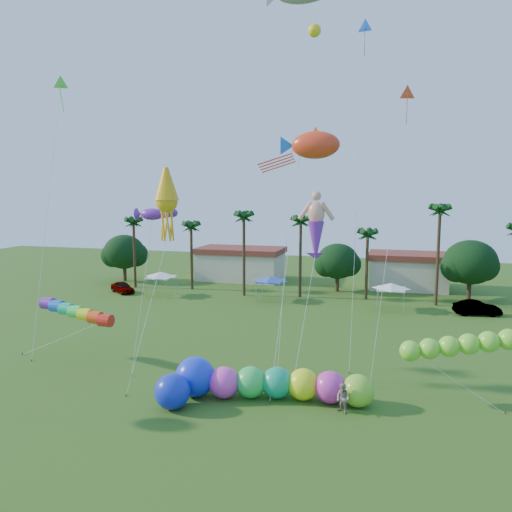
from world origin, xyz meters
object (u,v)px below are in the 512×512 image
(car_a, at_px, (123,287))
(blue_ball, at_px, (172,391))
(caterpillar_inflatable, at_px, (265,383))
(spectator_b, at_px, (343,398))
(car_b, at_px, (477,308))

(car_a, relative_size, blue_ball, 1.97)
(caterpillar_inflatable, bearing_deg, car_a, 126.05)
(spectator_b, distance_m, caterpillar_inflatable, 5.00)
(car_a, xyz_separation_m, blue_ball, (21.58, -30.14, 0.36))
(spectator_b, xyz_separation_m, blue_ball, (-9.96, -2.27, 0.18))
(car_b, distance_m, blue_ball, 36.74)
(caterpillar_inflatable, relative_size, blue_ball, 5.83)
(car_b, xyz_separation_m, blue_ball, (-21.02, -30.13, 0.30))
(car_a, bearing_deg, spectator_b, -97.61)
(spectator_b, bearing_deg, blue_ball, -133.64)
(spectator_b, relative_size, blue_ball, 0.83)
(spectator_b, xyz_separation_m, caterpillar_inflatable, (-4.95, 0.65, 0.18))
(blue_ball, bearing_deg, car_a, 125.61)
(spectator_b, relative_size, caterpillar_inflatable, 0.14)
(caterpillar_inflatable, bearing_deg, spectator_b, -15.79)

